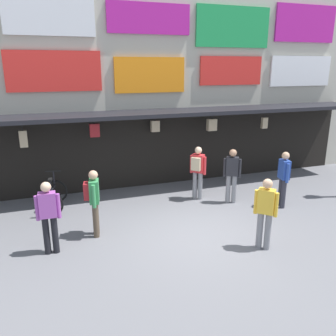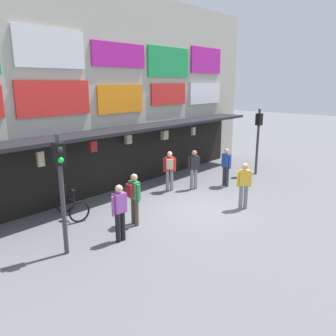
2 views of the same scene
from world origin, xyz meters
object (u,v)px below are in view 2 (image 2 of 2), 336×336
at_px(traffic_light_far, 258,131).
at_px(pedestrian_in_blue, 170,168).
at_px(pedestrian_in_white, 194,167).
at_px(pedestrian_in_yellow, 244,183).
at_px(pedestrian_in_purple, 226,165).
at_px(bicycle_parked, 72,206).
at_px(pedestrian_in_green, 134,195).
at_px(pedestrian_in_red, 120,210).
at_px(traffic_light_near, 61,176).

xyz_separation_m(traffic_light_far, pedestrian_in_blue, (-4.84, 1.44, -1.16)).
height_order(pedestrian_in_white, pedestrian_in_yellow, same).
bearing_deg(pedestrian_in_yellow, pedestrian_in_purple, 45.09).
distance_m(bicycle_parked, pedestrian_in_green, 2.32).
xyz_separation_m(pedestrian_in_green, pedestrian_in_yellow, (3.55, -1.89, -0.04)).
height_order(pedestrian_in_purple, pedestrian_in_red, same).
height_order(pedestrian_in_blue, pedestrian_in_white, same).
bearing_deg(bicycle_parked, traffic_light_near, -126.67).
bearing_deg(pedestrian_in_yellow, traffic_light_near, 162.69).
distance_m(traffic_light_near, pedestrian_in_blue, 6.12).
bearing_deg(pedestrian_in_green, bicycle_parked, 114.77).
distance_m(traffic_light_near, pedestrian_in_red, 1.93).
bearing_deg(traffic_light_far, pedestrian_in_yellow, -157.85).
distance_m(pedestrian_in_blue, pedestrian_in_white, 1.05).
bearing_deg(bicycle_parked, pedestrian_in_white, -13.13).
bearing_deg(bicycle_parked, pedestrian_in_green, -65.23).
height_order(pedestrian_in_blue, pedestrian_in_red, same).
bearing_deg(pedestrian_in_red, pedestrian_in_yellow, -16.47).
distance_m(traffic_light_near, pedestrian_in_purple, 8.04).
distance_m(bicycle_parked, pedestrian_in_purple, 6.74).
bearing_deg(pedestrian_in_red, traffic_light_far, 3.33).
height_order(bicycle_parked, pedestrian_in_purple, pedestrian_in_purple).
relative_size(bicycle_parked, pedestrian_in_blue, 0.75).
height_order(pedestrian_in_green, pedestrian_in_yellow, same).
distance_m(pedestrian_in_blue, pedestrian_in_red, 4.82).
relative_size(pedestrian_in_purple, pedestrian_in_yellow, 1.00).
bearing_deg(pedestrian_in_yellow, pedestrian_in_green, 152.00).
bearing_deg(traffic_light_far, pedestrian_in_blue, 163.43).
relative_size(pedestrian_in_red, pedestrian_in_green, 1.00).
distance_m(pedestrian_in_purple, pedestrian_in_green, 5.48).
xyz_separation_m(traffic_light_near, traffic_light_far, (10.67, 0.02, 0.00)).
xyz_separation_m(pedestrian_in_blue, pedestrian_in_green, (-3.36, -1.45, 0.00)).
distance_m(traffic_light_near, pedestrian_in_white, 6.84).
distance_m(traffic_light_near, pedestrian_in_yellow, 6.41).
bearing_deg(pedestrian_in_white, traffic_light_far, -11.74).
relative_size(pedestrian_in_red, pedestrian_in_white, 1.00).
xyz_separation_m(traffic_light_near, pedestrian_in_blue, (5.83, 1.46, -1.16)).
bearing_deg(traffic_light_far, pedestrian_in_white, 168.26).
distance_m(traffic_light_near, pedestrian_in_green, 2.72).
bearing_deg(traffic_light_far, traffic_light_near, -179.90).
height_order(traffic_light_near, pedestrian_in_green, traffic_light_near).
bearing_deg(pedestrian_in_blue, pedestrian_in_purple, -33.45).
bearing_deg(pedestrian_in_red, pedestrian_in_green, 27.12).
bearing_deg(pedestrian_in_purple, traffic_light_far, -0.88).
height_order(traffic_light_far, pedestrian_in_white, traffic_light_far).
bearing_deg(pedestrian_in_purple, pedestrian_in_white, 148.06).
distance_m(pedestrian_in_green, pedestrian_in_yellow, 4.02).
relative_size(traffic_light_far, pedestrian_in_yellow, 1.90).
xyz_separation_m(pedestrian_in_purple, pedestrian_in_green, (-5.48, -0.05, 0.04)).
height_order(pedestrian_in_red, pedestrian_in_yellow, same).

